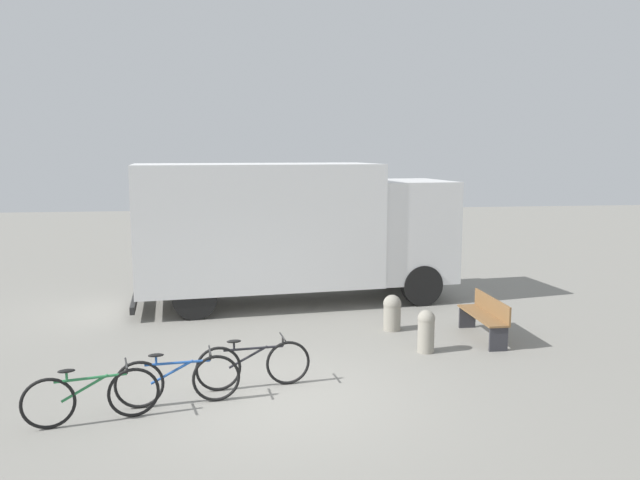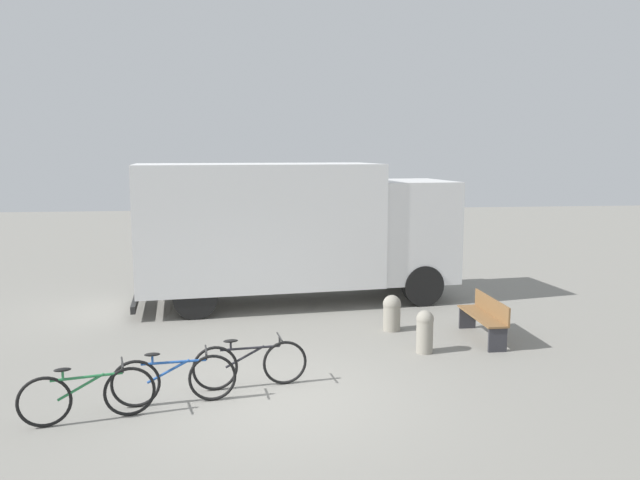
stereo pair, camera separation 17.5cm
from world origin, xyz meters
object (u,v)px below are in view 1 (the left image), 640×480
object	(u,v)px
bicycle_middle	(178,380)
bollard_near_bench	(426,329)
park_bench	(486,315)
bicycle_near	(91,396)
bicycle_far	(253,364)
bollard_far_bench	(392,311)
delivery_truck	(292,227)

from	to	relation	value
bicycle_middle	bollard_near_bench	bearing A→B (deg)	17.61
park_bench	bicycle_near	distance (m)	7.23
bicycle_middle	bicycle_far	xyz separation A→B (m)	(1.07, 0.51, 0.00)
bicycle_middle	bollard_far_bench	bearing A→B (deg)	33.84
bicycle_far	bollard_near_bench	distance (m)	3.36
delivery_truck	bollard_far_bench	bearing A→B (deg)	-61.85
delivery_truck	bollard_far_bench	distance (m)	3.49
park_bench	bollard_far_bench	size ratio (longest dim) A/B	2.26
bollard_near_bench	bollard_far_bench	xyz separation A→B (m)	(-0.26, 1.44, -0.03)
bicycle_near	bicycle_middle	world-z (taller)	same
bicycle_middle	bollard_far_bench	size ratio (longest dim) A/B	2.41
bollard_near_bench	park_bench	bearing A→B (deg)	25.09
park_bench	bollard_near_bench	size ratio (longest dim) A/B	2.12
park_bench	bollard_near_bench	xyz separation A→B (m)	(-1.37, -0.64, -0.04)
park_bench	bicycle_far	xyz separation A→B (m)	(-4.47, -1.94, -0.09)
bicycle_near	bicycle_middle	distance (m)	1.17
delivery_truck	bollard_near_bench	size ratio (longest dim) A/B	9.93
park_bench	bicycle_middle	world-z (taller)	park_bench
park_bench	bicycle_middle	bearing A→B (deg)	113.74
bicycle_near	bollard_far_bench	distance (m)	6.22
bicycle_near	bollard_near_bench	size ratio (longest dim) A/B	2.22
park_bench	bicycle_middle	distance (m)	6.06
bicycle_far	bollard_near_bench	xyz separation A→B (m)	(3.10, 1.30, 0.05)
park_bench	bicycle_far	size ratio (longest dim) A/B	0.94
bicycle_far	bicycle_middle	bearing A→B (deg)	-161.53
park_bench	bollard_near_bench	bearing A→B (deg)	114.92
bicycle_middle	bicycle_far	bearing A→B (deg)	19.63
bicycle_far	bicycle_near	bearing A→B (deg)	-162.70
bicycle_near	bicycle_far	size ratio (longest dim) A/B	0.98
park_bench	bicycle_near	xyz separation A→B (m)	(-6.62, -2.92, -0.09)
delivery_truck	bollard_far_bench	size ratio (longest dim) A/B	10.61
delivery_truck	bicycle_far	distance (m)	5.67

